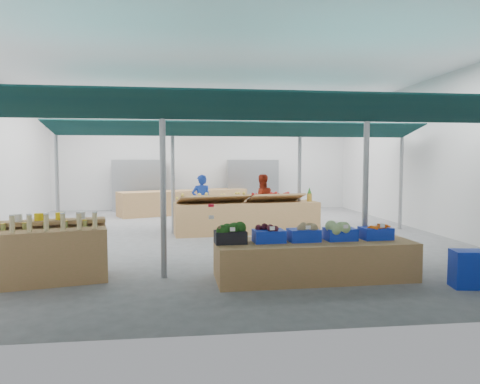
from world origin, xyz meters
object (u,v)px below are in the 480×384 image
(crate_stack, at_px, (468,269))
(fruit_counter, at_px, (247,218))
(vendor_right, at_px, (262,201))
(vendor_left, at_px, (201,201))
(veg_counter, at_px, (314,260))
(bottle_shelf, at_px, (44,253))

(crate_stack, bearing_deg, fruit_counter, 116.21)
(vendor_right, bearing_deg, vendor_left, -5.86)
(crate_stack, height_order, vendor_left, vendor_left)
(veg_counter, distance_m, crate_stack, 2.34)
(fruit_counter, distance_m, crate_stack, 6.09)
(fruit_counter, relative_size, vendor_right, 2.50)
(fruit_counter, xyz_separation_m, vendor_left, (-1.20, 1.10, 0.36))
(veg_counter, relative_size, fruit_counter, 0.83)
(crate_stack, distance_m, vendor_left, 7.65)
(crate_stack, height_order, vendor_right, vendor_right)
(bottle_shelf, relative_size, vendor_right, 1.33)
(fruit_counter, bearing_deg, bottle_shelf, -138.09)
(vendor_left, height_order, vendor_right, same)
(fruit_counter, bearing_deg, vendor_right, 55.53)
(veg_counter, xyz_separation_m, vendor_right, (0.12, 5.77, 0.47))
(bottle_shelf, relative_size, crate_stack, 3.61)
(fruit_counter, bearing_deg, crate_stack, -69.66)
(bottle_shelf, distance_m, veg_counter, 4.41)
(bottle_shelf, relative_size, veg_counter, 0.64)
(bottle_shelf, relative_size, fruit_counter, 0.53)
(bottle_shelf, height_order, vendor_right, vendor_right)
(veg_counter, distance_m, vendor_left, 6.03)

